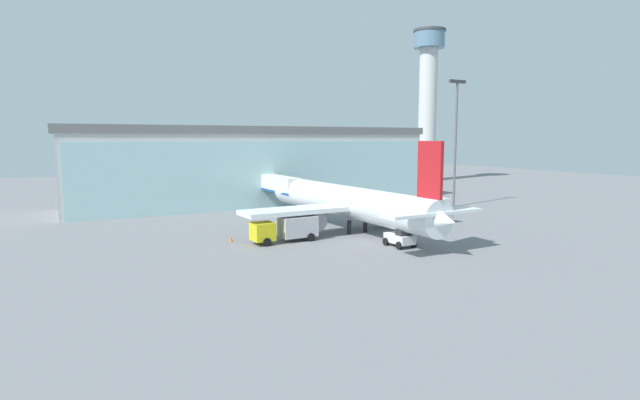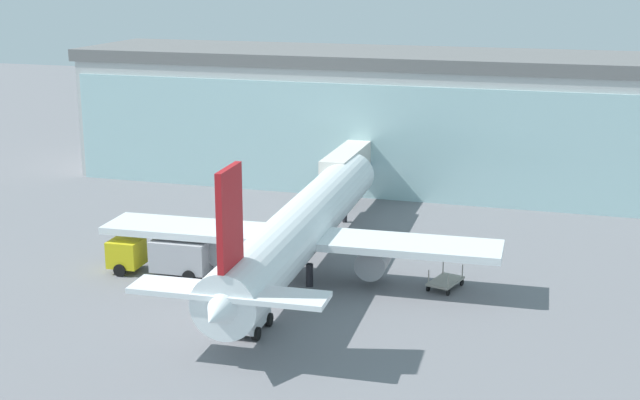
{
  "view_description": "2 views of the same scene",
  "coord_description": "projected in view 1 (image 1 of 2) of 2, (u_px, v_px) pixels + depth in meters",
  "views": [
    {
      "loc": [
        -29.2,
        -45.2,
        11.15
      ],
      "look_at": [
        -1.5,
        8.33,
        3.66
      ],
      "focal_mm": 28.0,
      "sensor_mm": 36.0,
      "label": 1
    },
    {
      "loc": [
        20.1,
        -50.0,
        21.17
      ],
      "look_at": [
        2.07,
        8.34,
        5.05
      ],
      "focal_mm": 50.0,
      "sensor_mm": 36.0,
      "label": 2
    }
  ],
  "objects": [
    {
      "name": "ground",
      "position": [
        367.0,
        241.0,
        54.53
      ],
      "size": [
        240.0,
        240.0,
        0.0
      ],
      "primitive_type": "plane",
      "color": "slate"
    },
    {
      "name": "safety_cone_wingtip",
      "position": [
        231.0,
        239.0,
        54.05
      ],
      "size": [
        0.36,
        0.36,
        0.55
      ],
      "primitive_type": "cone",
      "color": "orange",
      "rests_on": "ground"
    },
    {
      "name": "safety_cone_nose",
      "position": [
        385.0,
        242.0,
        52.4
      ],
      "size": [
        0.36,
        0.36,
        0.55
      ],
      "primitive_type": "cone",
      "color": "orange",
      "rests_on": "ground"
    },
    {
      "name": "pushback_tug",
      "position": [
        400.0,
        237.0,
        51.42
      ],
      "size": [
        2.23,
        3.25,
        2.3
      ],
      "rotation": [
        0.0,
        0.0,
        1.6
      ],
      "color": "silver",
      "rests_on": "ground"
    },
    {
      "name": "terminal_building",
      "position": [
        254.0,
        165.0,
        85.21
      ],
      "size": [
        61.35,
        14.84,
        13.05
      ],
      "rotation": [
        0.0,
        0.0,
        0.01
      ],
      "color": "#B8B8B8",
      "rests_on": "ground"
    },
    {
      "name": "baggage_cart",
      "position": [
        413.0,
        220.0,
        65.6
      ],
      "size": [
        2.3,
        3.13,
        1.5
      ],
      "rotation": [
        0.0,
        0.0,
        4.44
      ],
      "color": "#9E998C",
      "rests_on": "ground"
    },
    {
      "name": "airplane",
      "position": [
        348.0,
        202.0,
        60.31
      ],
      "size": [
        27.95,
        36.15,
        10.89
      ],
      "rotation": [
        0.0,
        0.0,
        1.62
      ],
      "color": "white",
      "rests_on": "ground"
    },
    {
      "name": "catering_truck",
      "position": [
        287.0,
        228.0,
        53.86
      ],
      "size": [
        7.39,
        2.77,
        2.65
      ],
      "rotation": [
        0.0,
        0.0,
        3.19
      ],
      "color": "yellow",
      "rests_on": "ground"
    },
    {
      "name": "jet_bridge",
      "position": [
        274.0,
        184.0,
        76.8
      ],
      "size": [
        2.56,
        14.74,
        5.49
      ],
      "rotation": [
        0.0,
        0.0,
        1.59
      ],
      "color": "silver",
      "rests_on": "ground"
    },
    {
      "name": "control_tower",
      "position": [
        428.0,
        94.0,
        128.87
      ],
      "size": [
        8.19,
        8.19,
        38.63
      ],
      "color": "silver",
      "rests_on": "ground"
    },
    {
      "name": "apron_light_mast",
      "position": [
        456.0,
        133.0,
        80.19
      ],
      "size": [
        3.2,
        0.4,
        20.35
      ],
      "color": "#59595E",
      "rests_on": "ground"
    }
  ]
}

